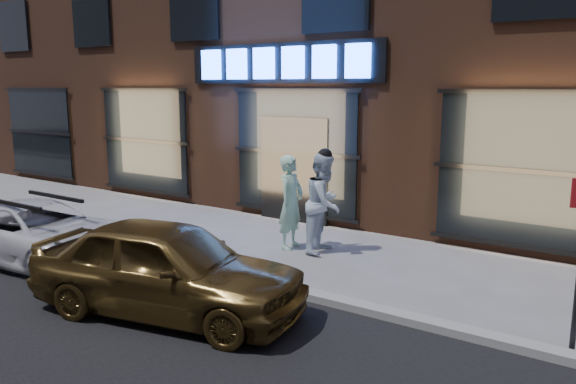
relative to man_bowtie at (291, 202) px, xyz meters
The scene contains 7 objects.
ground 2.54m from the man_bowtie, 119.49° to the right, with size 90.00×90.00×0.00m, color slate.
curb 2.52m from the man_bowtie, 119.49° to the right, with size 60.00×0.25×0.12m, color gray.
storefront_building 7.38m from the man_bowtie, 101.16° to the left, with size 30.20×8.28×10.30m.
man_bowtie is the anchor object (origin of this frame).
man_cap 0.67m from the man_bowtie, 12.02° to the left, with size 0.91×0.71×1.88m, color white.
white_suv 4.61m from the man_bowtie, 134.56° to the right, with size 1.78×3.87×1.08m, color silver.
gold_sedan 3.64m from the man_bowtie, 83.77° to the right, with size 1.56×3.87×1.32m, color brown.
Camera 1 is at (7.04, -6.67, 3.10)m, focal length 35.00 mm.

